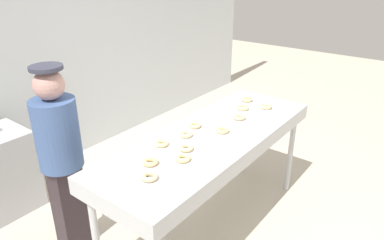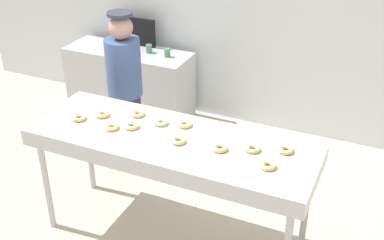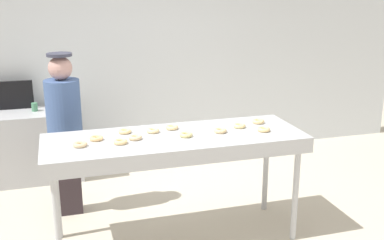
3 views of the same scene
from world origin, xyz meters
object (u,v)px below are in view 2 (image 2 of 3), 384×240
(plain_donut_9, at_px, (79,118))
(prep_counter, at_px, (130,83))
(plain_donut_7, at_px, (102,114))
(plain_donut_2, at_px, (220,148))
(plain_donut_10, at_px, (112,127))
(paper_cup_0, at_px, (167,53))
(fryer_conveyor, at_px, (171,146))
(plain_donut_3, at_px, (286,150))
(plain_donut_8, at_px, (185,124))
(plain_donut_11, at_px, (132,126))
(plain_donut_5, at_px, (178,140))
(plain_donut_4, at_px, (252,149))
(plain_donut_6, at_px, (138,114))
(menu_display, at_px, (136,31))
(worker_baker, at_px, (125,83))
(plain_donut_1, at_px, (161,122))
(plain_donut_0, at_px, (268,165))
(paper_cup_1, at_px, (149,49))

(plain_donut_9, bearing_deg, prep_counter, 109.75)
(plain_donut_7, relative_size, plain_donut_9, 1.00)
(plain_donut_9, height_order, prep_counter, plain_donut_9)
(plain_donut_2, height_order, plain_donut_9, same)
(plain_donut_10, height_order, paper_cup_0, plain_donut_10)
(fryer_conveyor, xyz_separation_m, plain_donut_10, (-0.49, -0.08, 0.10))
(plain_donut_3, bearing_deg, plain_donut_8, 176.95)
(plain_donut_7, bearing_deg, plain_donut_2, -4.84)
(fryer_conveyor, distance_m, plain_donut_7, 0.69)
(plain_donut_8, relative_size, plain_donut_11, 1.00)
(plain_donut_5, bearing_deg, paper_cup_0, 119.01)
(plain_donut_4, bearing_deg, plain_donut_7, -179.98)
(fryer_conveyor, relative_size, plain_donut_4, 19.50)
(fryer_conveyor, distance_m, paper_cup_0, 2.13)
(plain_donut_7, relative_size, plain_donut_8, 1.00)
(plain_donut_3, xyz_separation_m, paper_cup_0, (-1.86, 1.73, -0.14))
(plain_donut_6, relative_size, menu_display, 0.23)
(worker_baker, bearing_deg, plain_donut_4, 167.20)
(paper_cup_0, bearing_deg, plain_donut_7, -80.31)
(plain_donut_1, height_order, plain_donut_11, same)
(plain_donut_5, bearing_deg, plain_donut_10, -176.96)
(plain_donut_9, bearing_deg, plain_donut_4, 5.10)
(fryer_conveyor, bearing_deg, prep_counter, 129.09)
(prep_counter, distance_m, paper_cup_0, 0.71)
(prep_counter, relative_size, paper_cup_0, 15.63)
(plain_donut_5, height_order, plain_donut_9, same)
(plain_donut_2, relative_size, menu_display, 0.23)
(plain_donut_7, distance_m, menu_display, 2.18)
(plain_donut_0, bearing_deg, plain_donut_5, 176.23)
(plain_donut_2, bearing_deg, plain_donut_1, 163.58)
(plain_donut_6, bearing_deg, worker_baker, 129.07)
(fryer_conveyor, height_order, plain_donut_6, plain_donut_6)
(plain_donut_5, distance_m, plain_donut_8, 0.26)
(plain_donut_11, relative_size, paper_cup_1, 1.18)
(fryer_conveyor, distance_m, plain_donut_6, 0.47)
(plain_donut_7, bearing_deg, paper_cup_1, 107.13)
(plain_donut_0, distance_m, paper_cup_1, 2.88)
(plain_donut_1, height_order, plain_donut_9, same)
(paper_cup_0, bearing_deg, plain_donut_11, -71.42)
(plain_donut_5, bearing_deg, plain_donut_8, 104.11)
(plain_donut_11, distance_m, paper_cup_0, 2.00)
(plain_donut_3, bearing_deg, fryer_conveyor, -169.78)
(fryer_conveyor, xyz_separation_m, paper_cup_0, (-0.99, 1.89, -0.04))
(fryer_conveyor, distance_m, plain_donut_9, 0.83)
(plain_donut_2, bearing_deg, plain_donut_7, 175.16)
(plain_donut_0, bearing_deg, plain_donut_6, 166.24)
(paper_cup_1, bearing_deg, plain_donut_8, -53.45)
(plain_donut_5, height_order, plain_donut_8, same)
(prep_counter, bearing_deg, plain_donut_7, -65.03)
(plain_donut_10, bearing_deg, plain_donut_6, 74.43)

